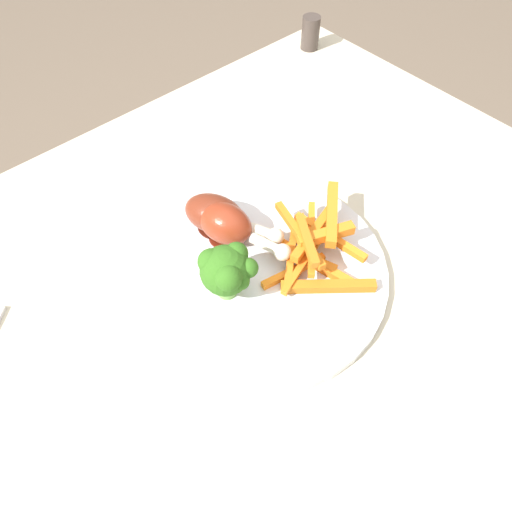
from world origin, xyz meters
name	(u,v)px	position (x,y,z in m)	size (l,w,h in m)	color
ground_plane	(256,472)	(0.00, 0.00, 0.00)	(6.00, 6.00, 0.00)	#6B5B4C
dining_table	(257,355)	(0.00, 0.00, 0.61)	(0.95, 0.76, 0.73)	beige
dinner_plate	(256,270)	(-0.03, -0.03, 0.73)	(0.29, 0.29, 0.01)	silver
broccoli_floret_front	(226,270)	(0.02, -0.03, 0.78)	(0.05, 0.06, 0.07)	#7BB454
carrot_fries_pile	(314,247)	(-0.09, 0.00, 0.76)	(0.15, 0.14, 0.04)	orange
chicken_drumstick_near	(229,226)	(-0.03, -0.08, 0.76)	(0.06, 0.12, 0.05)	#601C0F
chicken_drumstick_far	(219,216)	(-0.03, -0.10, 0.76)	(0.08, 0.12, 0.04)	#4D190F
pepper_shaker	(310,33)	(-0.41, -0.33, 0.75)	(0.03, 0.03, 0.05)	#423833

